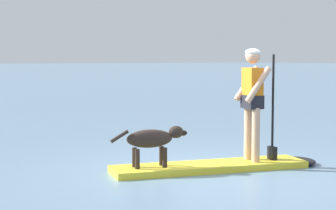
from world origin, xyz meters
TOP-DOWN VIEW (x-y plane):
  - ground_plane at (0.00, 0.00)m, footprint 400.00×400.00m
  - paddleboard at (0.21, -0.08)m, footprint 3.24×1.70m
  - person_paddler at (0.65, -0.24)m, footprint 0.67×0.58m
  - dog at (-0.83, 0.30)m, footprint 1.09×0.47m

SIDE VIEW (x-z plane):
  - ground_plane at x=0.00m, z-range 0.00..0.00m
  - paddleboard at x=0.21m, z-range 0.00..0.10m
  - dog at x=-0.83m, z-range 0.20..0.78m
  - person_paddler at x=0.65m, z-range 0.23..1.92m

